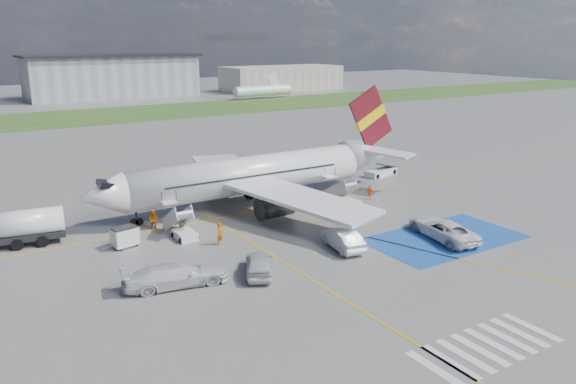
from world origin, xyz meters
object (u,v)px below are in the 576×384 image
at_px(gpu_cart, 125,238).
at_px(airliner, 260,173).
at_px(fuel_tanker, 8,233).
at_px(van_white_a, 443,226).
at_px(belt_loader, 381,172).
at_px(van_white_b, 176,271).
at_px(car_silver_b, 342,239).
at_px(car_silver_a, 259,264).

bearing_deg(gpu_cart, airliner, 4.44).
relative_size(fuel_tanker, van_white_a, 1.57).
height_order(airliner, belt_loader, airliner).
height_order(airliner, van_white_b, airliner).
xyz_separation_m(car_silver_b, van_white_b, (-14.61, 0.48, 0.25)).
bearing_deg(car_silver_b, belt_loader, -128.08).
bearing_deg(gpu_cart, belt_loader, -0.08).
bearing_deg(car_silver_a, airliner, -91.61).
height_order(fuel_tanker, van_white_a, fuel_tanker).
bearing_deg(airliner, van_white_a, -64.60).
xyz_separation_m(airliner, belt_loader, (19.66, 2.93, -3.00)).
relative_size(belt_loader, van_white_a, 0.92).
relative_size(gpu_cart, car_silver_a, 0.47).
height_order(gpu_cart, van_white_a, van_white_a).
bearing_deg(airliner, car_silver_b, -92.62).
height_order(car_silver_b, van_white_a, van_white_a).
xyz_separation_m(car_silver_a, car_silver_b, (8.59, 0.91, 0.01)).
bearing_deg(car_silver_a, van_white_b, 15.48).
height_order(belt_loader, car_silver_b, car_silver_b).
height_order(gpu_cart, van_white_b, van_white_b).
xyz_separation_m(belt_loader, car_silver_b, (-20.35, -18.02, 0.47)).
bearing_deg(van_white_a, van_white_b, 3.02).
bearing_deg(van_white_b, car_silver_a, -92.25).
bearing_deg(van_white_a, belt_loader, -107.72).
height_order(fuel_tanker, car_silver_b, fuel_tanker).
distance_m(car_silver_a, car_silver_b, 8.64).
bearing_deg(fuel_tanker, airliner, 7.27).
bearing_deg(belt_loader, van_white_a, -131.48).
bearing_deg(van_white_a, car_silver_b, -5.84).
xyz_separation_m(airliner, van_white_b, (-15.30, -14.60, -2.28)).
relative_size(belt_loader, car_silver_b, 1.05).
distance_m(car_silver_a, van_white_a, 17.82).
height_order(fuel_tanker, belt_loader, fuel_tanker).
xyz_separation_m(belt_loader, car_silver_a, (-28.94, -18.93, 0.45)).
distance_m(airliner, van_white_b, 21.27).
relative_size(gpu_cart, car_silver_b, 0.45).
relative_size(belt_loader, car_silver_a, 1.10).
height_order(airliner, van_white_a, airliner).
distance_m(belt_loader, van_white_a, 23.58).
bearing_deg(van_white_a, car_silver_a, 4.88).
distance_m(gpu_cart, van_white_b, 9.78).
bearing_deg(car_silver_a, belt_loader, -118.29).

